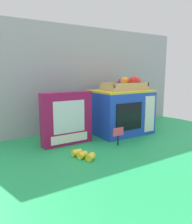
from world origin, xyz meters
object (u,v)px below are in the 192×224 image
at_px(toy_microwave, 121,112).
at_px(loose_toy_banana, 83,155).
at_px(cookie_set_box, 67,118).
at_px(food_groups_crate, 127,85).
at_px(price_sign, 118,134).

height_order(toy_microwave, loose_toy_banana, toy_microwave).
relative_size(toy_microwave, cookie_set_box, 1.26).
xyz_separation_m(toy_microwave, cookie_set_box, (-0.40, -0.03, 0.00)).
distance_m(toy_microwave, food_groups_crate, 0.18).
relative_size(food_groups_crate, loose_toy_banana, 2.29).
relative_size(toy_microwave, price_sign, 3.70).
bearing_deg(toy_microwave, loose_toy_banana, -148.87).
xyz_separation_m(cookie_set_box, price_sign, (0.23, -0.18, -0.08)).
xyz_separation_m(toy_microwave, food_groups_crate, (0.04, -0.01, 0.17)).
bearing_deg(loose_toy_banana, food_groups_crate, 28.33).
bearing_deg(toy_microwave, food_groups_crate, -11.73).
xyz_separation_m(toy_microwave, loose_toy_banana, (-0.43, -0.26, -0.13)).
relative_size(toy_microwave, food_groups_crate, 1.28).
distance_m(price_sign, loose_toy_banana, 0.27).
bearing_deg(loose_toy_banana, price_sign, 13.40).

